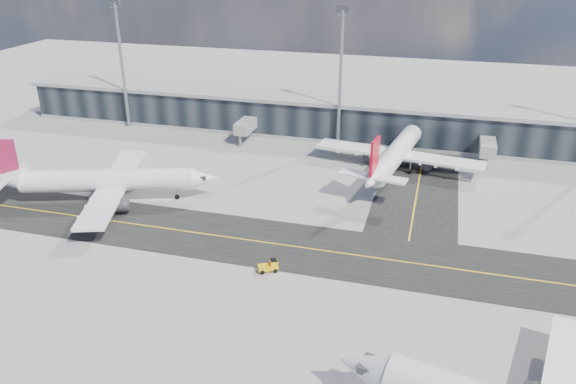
# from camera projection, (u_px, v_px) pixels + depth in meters

# --- Properties ---
(ground) EXTENTS (300.00, 300.00, 0.00)m
(ground) POSITION_uv_depth(u_px,v_px,m) (272.00, 258.00, 78.12)
(ground) COLOR gray
(ground) RESTS_ON ground
(taxiway_lanes) EXTENTS (180.00, 63.00, 0.03)m
(taxiway_lanes) POSITION_uv_depth(u_px,v_px,m) (316.00, 227.00, 86.57)
(taxiway_lanes) COLOR black
(taxiway_lanes) RESTS_ON ground
(terminal_concourse) EXTENTS (152.00, 19.80, 8.80)m
(terminal_concourse) POSITION_uv_depth(u_px,v_px,m) (345.00, 118.00, 124.58)
(terminal_concourse) COLOR black
(terminal_concourse) RESTS_ON ground
(floodlight_masts) EXTENTS (102.50, 0.70, 28.90)m
(floodlight_masts) POSITION_uv_depth(u_px,v_px,m) (341.00, 73.00, 113.75)
(floodlight_masts) COLOR gray
(floodlight_masts) RESTS_ON ground
(airliner_af) EXTENTS (36.90, 31.84, 11.20)m
(airliner_af) POSITION_uv_depth(u_px,v_px,m) (104.00, 181.00, 93.70)
(airliner_af) COLOR white
(airliner_af) RESTS_ON ground
(airliner_redtail) EXTENTS (32.55, 38.01, 11.27)m
(airliner_redtail) POSITION_uv_depth(u_px,v_px,m) (397.00, 152.00, 105.91)
(airliner_redtail) COLOR white
(airliner_redtail) RESTS_ON ground
(baggage_tug) EXTENTS (2.91, 2.33, 1.65)m
(baggage_tug) POSITION_uv_depth(u_px,v_px,m) (270.00, 266.00, 74.77)
(baggage_tug) COLOR #FFB80D
(baggage_tug) RESTS_ON ground
(service_van) EXTENTS (4.74, 5.32, 1.37)m
(service_van) POSITION_uv_depth(u_px,v_px,m) (423.00, 158.00, 111.94)
(service_van) COLOR white
(service_van) RESTS_ON ground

